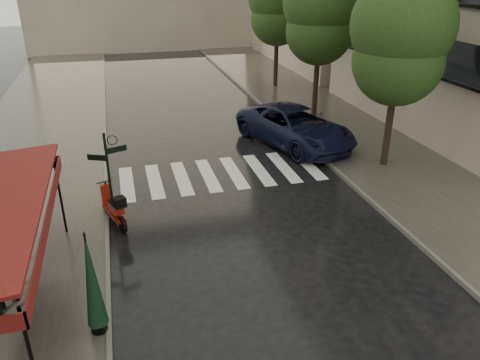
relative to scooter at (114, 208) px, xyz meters
name	(u,v)px	position (x,y,z in m)	size (l,w,h in m)	color
ground	(164,273)	(1.17, -3.05, -0.57)	(120.00, 120.00, 0.00)	black
sidewalk_near	(39,139)	(-3.33, 8.95, -0.51)	(6.00, 60.00, 0.12)	#38332D
sidewalk_far	(326,115)	(11.42, 8.95, -0.51)	(5.50, 60.00, 0.12)	#38332D
curb_near	(105,133)	(-0.28, 8.95, -0.50)	(0.12, 60.00, 0.16)	#595651
curb_far	(278,119)	(8.62, 8.95, -0.50)	(0.12, 60.00, 0.16)	#595651
crosswalk	(221,174)	(4.14, 2.95, -0.57)	(7.85, 3.20, 0.01)	silver
signpost	(109,172)	(-0.02, -0.05, 1.26)	(1.17, 0.29, 3.10)	black
tree_near	(402,32)	(10.77, 1.95, 4.74)	(3.80, 3.80, 7.99)	black
tree_mid	(321,8)	(10.67, 8.95, 5.02)	(3.80, 3.80, 8.34)	black
tree_far	(278,1)	(10.87, 15.95, 4.88)	(3.80, 3.80, 8.16)	black
scooter	(114,208)	(0.00, 0.00, 0.00)	(0.88, 1.81, 1.24)	black
parked_car	(295,126)	(8.17, 5.35, 0.28)	(2.85, 6.18, 1.72)	black
parasol_front	(92,280)	(-0.48, -4.99, 0.91)	(0.45, 0.45, 2.54)	black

